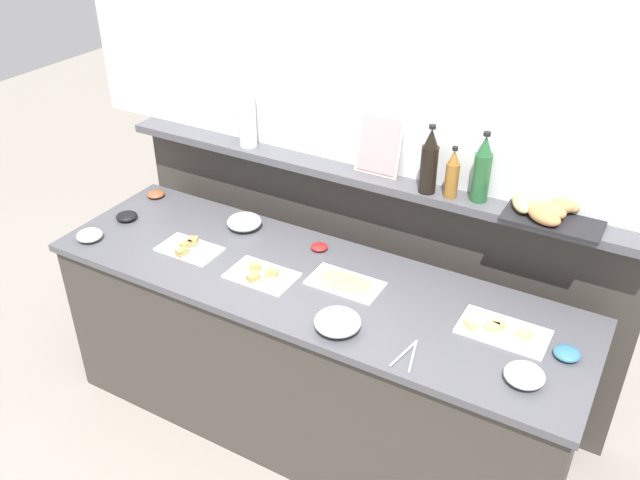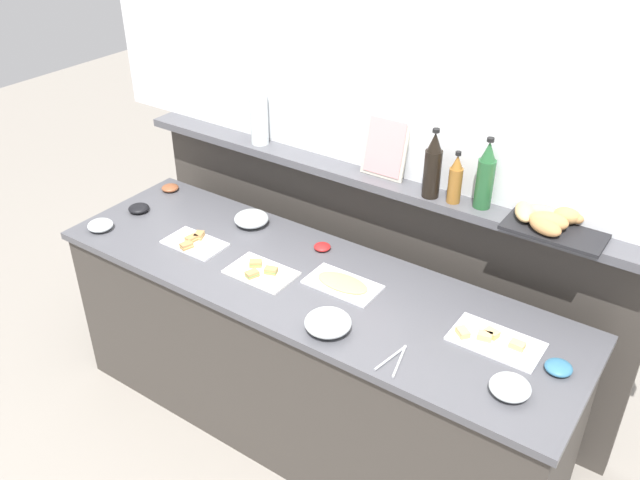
{
  "view_description": "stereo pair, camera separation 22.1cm",
  "coord_description": "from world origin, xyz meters",
  "px_view_note": "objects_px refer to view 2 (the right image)",
  "views": [
    {
      "loc": [
        1.26,
        -2.12,
        2.62
      ],
      "look_at": [
        -0.0,
        0.1,
        1.05
      ],
      "focal_mm": 37.89,
      "sensor_mm": 36.0,
      "label": 1
    },
    {
      "loc": [
        1.45,
        -2.0,
        2.62
      ],
      "look_at": [
        -0.0,
        0.1,
        1.05
      ],
      "focal_mm": 37.89,
      "sensor_mm": 36.0,
      "label": 2
    }
  ],
  "objects_px": {
    "condiment_bowl_red": "(170,188)",
    "wine_bottle_dark": "(433,167)",
    "glass_bowl_large": "(251,219)",
    "glass_bowl_small": "(510,388)",
    "condiment_bowl_teal": "(322,247)",
    "bread_basket": "(551,220)",
    "framed_picture": "(385,147)",
    "vinegar_bottle_amber": "(455,180)",
    "condiment_bowl_dark": "(559,368)",
    "condiment_bowl_cream": "(139,208)",
    "sandwich_platter_front": "(261,272)",
    "glass_bowl_extra": "(100,226)",
    "wine_bottle_green": "(485,176)",
    "serving_tongs": "(395,359)",
    "cold_cuts_platter": "(343,284)",
    "sandwich_platter_rear": "(194,242)",
    "sandwich_platter_side": "(494,340)",
    "glass_bowl_medium": "(328,323)",
    "water_carafe": "(259,118)"
  },
  "relations": [
    {
      "from": "condiment_bowl_cream",
      "to": "framed_picture",
      "type": "bearing_deg",
      "value": 23.69
    },
    {
      "from": "sandwich_platter_side",
      "to": "condiment_bowl_cream",
      "type": "xyz_separation_m",
      "value": [
        -1.93,
        -0.06,
        0.01
      ]
    },
    {
      "from": "serving_tongs",
      "to": "vinegar_bottle_amber",
      "type": "height_order",
      "value": "vinegar_bottle_amber"
    },
    {
      "from": "condiment_bowl_red",
      "to": "water_carafe",
      "type": "xyz_separation_m",
      "value": [
        0.49,
        0.21,
        0.45
      ]
    },
    {
      "from": "glass_bowl_large",
      "to": "glass_bowl_small",
      "type": "bearing_deg",
      "value": -14.88
    },
    {
      "from": "glass_bowl_extra",
      "to": "vinegar_bottle_amber",
      "type": "height_order",
      "value": "vinegar_bottle_amber"
    },
    {
      "from": "condiment_bowl_cream",
      "to": "serving_tongs",
      "type": "distance_m",
      "value": 1.68
    },
    {
      "from": "sandwich_platter_front",
      "to": "glass_bowl_small",
      "type": "relative_size",
      "value": 2.05
    },
    {
      "from": "glass_bowl_medium",
      "to": "condiment_bowl_dark",
      "type": "height_order",
      "value": "glass_bowl_medium"
    },
    {
      "from": "condiment_bowl_cream",
      "to": "sandwich_platter_rear",
      "type": "bearing_deg",
      "value": -9.45
    },
    {
      "from": "sandwich_platter_front",
      "to": "glass_bowl_extra",
      "type": "xyz_separation_m",
      "value": [
        -0.9,
        -0.15,
        0.01
      ]
    },
    {
      "from": "framed_picture",
      "to": "condiment_bowl_dark",
      "type": "bearing_deg",
      "value": -24.63
    },
    {
      "from": "wine_bottle_dark",
      "to": "condiment_bowl_dark",
      "type": "bearing_deg",
      "value": -28.13
    },
    {
      "from": "cold_cuts_platter",
      "to": "condiment_bowl_dark",
      "type": "bearing_deg",
      "value": -0.37
    },
    {
      "from": "condiment_bowl_red",
      "to": "wine_bottle_dark",
      "type": "xyz_separation_m",
      "value": [
        1.47,
        0.18,
        0.45
      ]
    },
    {
      "from": "serving_tongs",
      "to": "framed_picture",
      "type": "xyz_separation_m",
      "value": [
        -0.51,
        0.76,
        0.46
      ]
    },
    {
      "from": "sandwich_platter_rear",
      "to": "cold_cuts_platter",
      "type": "distance_m",
      "value": 0.78
    },
    {
      "from": "glass_bowl_extra",
      "to": "cold_cuts_platter",
      "type": "bearing_deg",
      "value": 12.67
    },
    {
      "from": "glass_bowl_small",
      "to": "wine_bottle_green",
      "type": "relative_size",
      "value": 0.47
    },
    {
      "from": "framed_picture",
      "to": "vinegar_bottle_amber",
      "type": "bearing_deg",
      "value": -8.75
    },
    {
      "from": "wine_bottle_dark",
      "to": "bread_basket",
      "type": "xyz_separation_m",
      "value": [
        0.53,
        0.03,
        -0.11
      ]
    },
    {
      "from": "glass_bowl_small",
      "to": "condiment_bowl_cream",
      "type": "relative_size",
      "value": 1.39
    },
    {
      "from": "wine_bottle_dark",
      "to": "water_carafe",
      "type": "relative_size",
      "value": 1.15
    },
    {
      "from": "glass_bowl_small",
      "to": "wine_bottle_dark",
      "type": "height_order",
      "value": "wine_bottle_dark"
    },
    {
      "from": "condiment_bowl_teal",
      "to": "wine_bottle_green",
      "type": "bearing_deg",
      "value": 20.42
    },
    {
      "from": "condiment_bowl_dark",
      "to": "vinegar_bottle_amber",
      "type": "relative_size",
      "value": 0.43
    },
    {
      "from": "glass_bowl_small",
      "to": "condiment_bowl_dark",
      "type": "height_order",
      "value": "glass_bowl_small"
    },
    {
      "from": "glass_bowl_small",
      "to": "water_carafe",
      "type": "bearing_deg",
      "value": 158.42
    },
    {
      "from": "condiment_bowl_cream",
      "to": "glass_bowl_extra",
      "type": "bearing_deg",
      "value": -93.81
    },
    {
      "from": "wine_bottle_green",
      "to": "condiment_bowl_cream",
      "type": "bearing_deg",
      "value": -163.84
    },
    {
      "from": "glass_bowl_large",
      "to": "condiment_bowl_dark",
      "type": "distance_m",
      "value": 1.63
    },
    {
      "from": "condiment_bowl_teal",
      "to": "serving_tongs",
      "type": "xyz_separation_m",
      "value": [
        0.67,
        -0.49,
        -0.01
      ]
    },
    {
      "from": "condiment_bowl_dark",
      "to": "wine_bottle_green",
      "type": "distance_m",
      "value": 0.83
    },
    {
      "from": "sandwich_platter_front",
      "to": "condiment_bowl_teal",
      "type": "xyz_separation_m",
      "value": [
        0.11,
        0.32,
        0.01
      ]
    },
    {
      "from": "condiment_bowl_cream",
      "to": "serving_tongs",
      "type": "height_order",
      "value": "condiment_bowl_cream"
    },
    {
      "from": "glass_bowl_medium",
      "to": "vinegar_bottle_amber",
      "type": "distance_m",
      "value": 0.82
    },
    {
      "from": "sandwich_platter_side",
      "to": "condiment_bowl_dark",
      "type": "relative_size",
      "value": 3.46
    },
    {
      "from": "sandwich_platter_rear",
      "to": "glass_bowl_medium",
      "type": "bearing_deg",
      "value": -10.91
    },
    {
      "from": "cold_cuts_platter",
      "to": "condiment_bowl_dark",
      "type": "xyz_separation_m",
      "value": [
        0.95,
        -0.01,
        0.01
      ]
    },
    {
      "from": "wine_bottle_green",
      "to": "sandwich_platter_rear",
      "type": "bearing_deg",
      "value": -154.96
    },
    {
      "from": "glass_bowl_medium",
      "to": "glass_bowl_small",
      "type": "height_order",
      "value": "glass_bowl_medium"
    },
    {
      "from": "sandwich_platter_rear",
      "to": "glass_bowl_medium",
      "type": "height_order",
      "value": "glass_bowl_medium"
    },
    {
      "from": "cold_cuts_platter",
      "to": "glass_bowl_extra",
      "type": "bearing_deg",
      "value": -167.33
    },
    {
      "from": "sandwich_platter_front",
      "to": "glass_bowl_extra",
      "type": "height_order",
      "value": "glass_bowl_extra"
    },
    {
      "from": "condiment_bowl_teal",
      "to": "bread_basket",
      "type": "xyz_separation_m",
      "value": [
        0.96,
        0.23,
        0.35
      ]
    },
    {
      "from": "glass_bowl_large",
      "to": "wine_bottle_dark",
      "type": "distance_m",
      "value": 0.99
    },
    {
      "from": "condiment_bowl_teal",
      "to": "vinegar_bottle_amber",
      "type": "distance_m",
      "value": 0.72
    },
    {
      "from": "sandwich_platter_front",
      "to": "serving_tongs",
      "type": "distance_m",
      "value": 0.8
    },
    {
      "from": "framed_picture",
      "to": "glass_bowl_large",
      "type": "bearing_deg",
      "value": -154.19
    },
    {
      "from": "sandwich_platter_front",
      "to": "condiment_bowl_red",
      "type": "height_order",
      "value": "sandwich_platter_front"
    }
  ]
}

